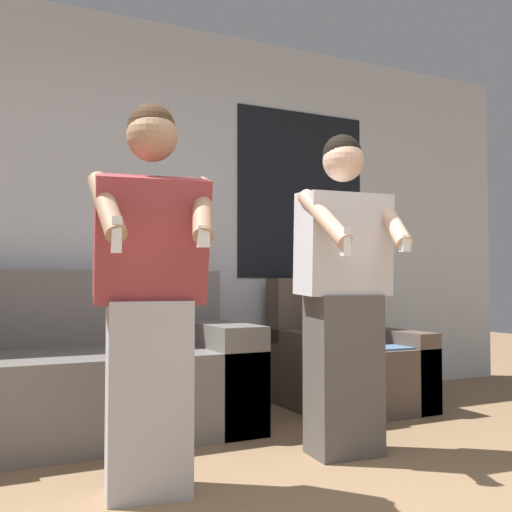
% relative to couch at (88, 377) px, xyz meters
% --- Properties ---
extents(wall_back, '(6.48, 0.07, 2.70)m').
position_rel_couch_xyz_m(wall_back, '(0.50, 0.51, 1.03)').
color(wall_back, silver).
rests_on(wall_back, ground_plane).
extents(couch, '(1.82, 0.97, 0.94)m').
position_rel_couch_xyz_m(couch, '(0.00, 0.00, 0.00)').
color(couch, slate).
rests_on(couch, ground_plane).
extents(armchair, '(0.84, 0.91, 0.90)m').
position_rel_couch_xyz_m(armchair, '(1.76, -0.02, -0.02)').
color(armchair, brown).
rests_on(armchair, ground_plane).
extents(person_left, '(0.51, 0.56, 1.61)m').
position_rel_couch_xyz_m(person_left, '(0.04, -1.13, 0.48)').
color(person_left, '#B2B2B7').
rests_on(person_left, ground_plane).
extents(person_right, '(0.52, 0.49, 1.63)m').
position_rel_couch_xyz_m(person_right, '(1.09, -1.00, 0.49)').
color(person_right, '#56514C').
rests_on(person_right, ground_plane).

